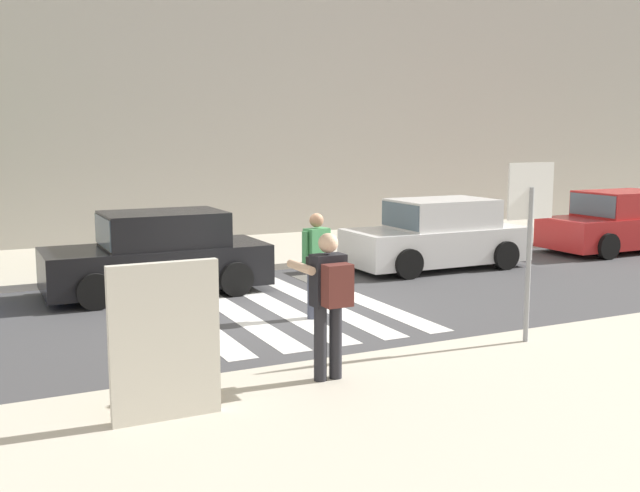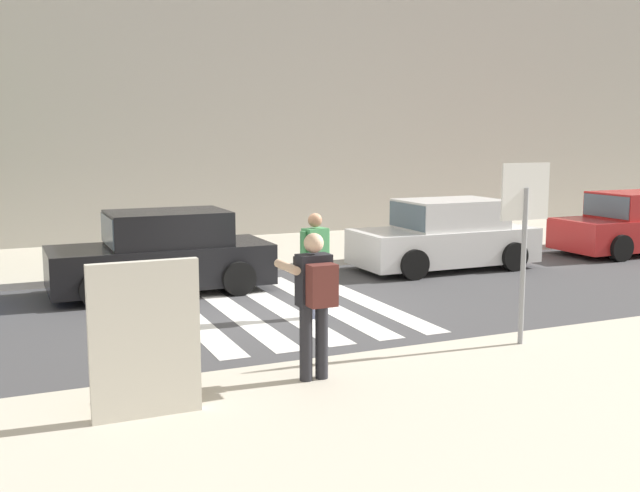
% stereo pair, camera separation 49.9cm
% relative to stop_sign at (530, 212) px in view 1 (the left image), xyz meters
% --- Properties ---
extents(ground_plane, '(120.00, 120.00, 0.00)m').
position_rel_stop_sign_xyz_m(ground_plane, '(-2.06, 3.70, -1.93)').
color(ground_plane, '#424244').
extents(sidewalk_near, '(60.00, 6.00, 0.14)m').
position_rel_stop_sign_xyz_m(sidewalk_near, '(-2.06, -2.50, -1.86)').
color(sidewalk_near, beige).
rests_on(sidewalk_near, ground).
extents(sidewalk_far, '(60.00, 4.80, 0.14)m').
position_rel_stop_sign_xyz_m(sidewalk_far, '(-2.06, 9.70, -1.86)').
color(sidewalk_far, beige).
rests_on(sidewalk_far, ground).
extents(building_facade_far, '(56.00, 4.00, 7.80)m').
position_rel_stop_sign_xyz_m(building_facade_far, '(-2.06, 14.10, 1.97)').
color(building_facade_far, '#ADA89E').
rests_on(building_facade_far, ground).
extents(crosswalk_stripe_0, '(0.44, 5.20, 0.01)m').
position_rel_stop_sign_xyz_m(crosswalk_stripe_0, '(-3.66, 3.90, -1.93)').
color(crosswalk_stripe_0, silver).
rests_on(crosswalk_stripe_0, ground).
extents(crosswalk_stripe_1, '(0.44, 5.20, 0.01)m').
position_rel_stop_sign_xyz_m(crosswalk_stripe_1, '(-2.86, 3.90, -1.93)').
color(crosswalk_stripe_1, silver).
rests_on(crosswalk_stripe_1, ground).
extents(crosswalk_stripe_2, '(0.44, 5.20, 0.01)m').
position_rel_stop_sign_xyz_m(crosswalk_stripe_2, '(-2.06, 3.90, -1.93)').
color(crosswalk_stripe_2, silver).
rests_on(crosswalk_stripe_2, ground).
extents(crosswalk_stripe_3, '(0.44, 5.20, 0.01)m').
position_rel_stop_sign_xyz_m(crosswalk_stripe_3, '(-1.26, 3.90, -1.93)').
color(crosswalk_stripe_3, silver).
rests_on(crosswalk_stripe_3, ground).
extents(crosswalk_stripe_4, '(0.44, 5.20, 0.01)m').
position_rel_stop_sign_xyz_m(crosswalk_stripe_4, '(-0.46, 3.90, -1.93)').
color(crosswalk_stripe_4, silver).
rests_on(crosswalk_stripe_4, ground).
extents(stop_sign, '(0.76, 0.08, 2.46)m').
position_rel_stop_sign_xyz_m(stop_sign, '(0.00, 0.00, 0.00)').
color(stop_sign, gray).
rests_on(stop_sign, sidewalk_near).
extents(photographer_with_backpack, '(0.59, 0.85, 1.72)m').
position_rel_stop_sign_xyz_m(photographer_with_backpack, '(-3.18, -0.29, -0.76)').
color(photographer_with_backpack, '#232328').
rests_on(photographer_with_backpack, sidewalk_near).
extents(pedestrian_crossing, '(0.57, 0.33, 1.72)m').
position_rel_stop_sign_xyz_m(pedestrian_crossing, '(-1.77, 2.97, -0.96)').
color(pedestrian_crossing, '#474C60').
rests_on(pedestrian_crossing, ground).
extents(parked_car_black, '(4.10, 1.92, 1.55)m').
position_rel_stop_sign_xyz_m(parked_car_black, '(-3.62, 6.00, -1.21)').
color(parked_car_black, black).
rests_on(parked_car_black, ground).
extents(parked_car_white, '(4.10, 1.92, 1.55)m').
position_rel_stop_sign_xyz_m(parked_car_white, '(2.70, 6.00, -1.21)').
color(parked_car_white, white).
rests_on(parked_car_white, ground).
extents(parked_car_red, '(4.10, 1.92, 1.55)m').
position_rel_stop_sign_xyz_m(parked_car_red, '(8.35, 6.00, -1.21)').
color(parked_car_red, red).
rests_on(parked_car_red, ground).
extents(advertising_board, '(1.10, 0.11, 1.60)m').
position_rel_stop_sign_xyz_m(advertising_board, '(-5.19, -0.66, -0.99)').
color(advertising_board, beige).
rests_on(advertising_board, sidewalk_near).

